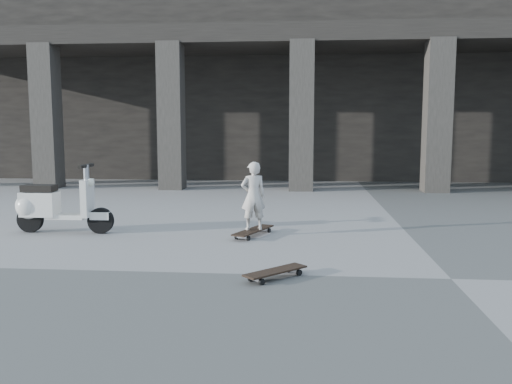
# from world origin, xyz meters

# --- Properties ---
(ground) EXTENTS (90.00, 90.00, 0.00)m
(ground) POSITION_xyz_m (0.00, 0.00, 0.00)
(ground) COLOR #50504E
(ground) RESTS_ON ground
(colonnade) EXTENTS (28.00, 8.82, 6.00)m
(colonnade) POSITION_xyz_m (-0.00, 13.77, 3.03)
(colonnade) COLOR black
(colonnade) RESTS_ON ground
(longboard) EXTENTS (0.62, 1.04, 0.10)m
(longboard) POSITION_xyz_m (-2.51, 2.24, 0.08)
(longboard) COLOR black
(longboard) RESTS_ON ground
(skateboard_spare) EXTENTS (0.74, 0.75, 0.10)m
(skateboard_spare) POSITION_xyz_m (-2.03, -0.16, 0.08)
(skateboard_spare) COLOR black
(skateboard_spare) RESTS_ON ground
(child) EXTENTS (0.46, 0.37, 1.09)m
(child) POSITION_xyz_m (-2.51, 2.24, 0.65)
(child) COLOR beige
(child) RESTS_ON longboard
(scooter) EXTENTS (1.64, 0.53, 1.14)m
(scooter) POSITION_xyz_m (-5.91, 2.23, 0.45)
(scooter) COLOR black
(scooter) RESTS_ON ground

